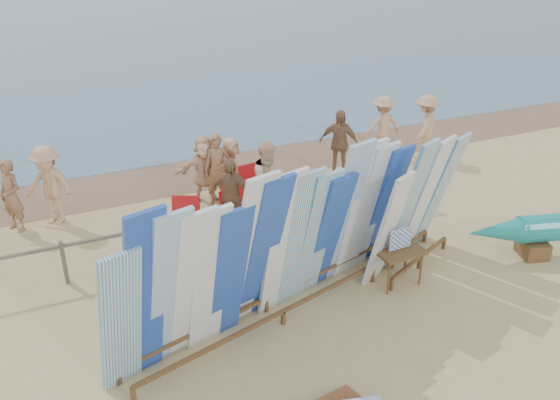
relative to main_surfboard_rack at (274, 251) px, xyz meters
name	(u,v)px	position (x,y,z in m)	size (l,w,h in m)	color
ground	(219,350)	(-1.15, -0.40, -1.35)	(160.00, 160.00, 0.00)	tan
wet_sand_strip	(130,182)	(-1.15, 6.80, -1.35)	(40.00, 2.60, 0.01)	#806048
fence	(168,233)	(-1.15, 2.60, -0.72)	(12.08, 0.08, 0.90)	#6D6252
main_surfboard_rack	(274,251)	(0.00, 0.00, 0.00)	(5.98, 2.31, 2.99)	brown
side_surfboard_rack	(415,208)	(3.17, 0.50, -0.09)	(2.53, 1.64, 2.78)	brown
vendor_table	(398,266)	(2.54, 0.03, -0.96)	(0.91, 0.66, 1.18)	brown
beach_chair_left	(185,229)	(-0.65, 3.22, -1.07)	(0.81, 0.82, 0.95)	red
beach_chair_right	(234,215)	(0.55, 3.53, -1.12)	(0.56, 0.58, 0.77)	red
stroller	(256,196)	(1.18, 3.76, -0.89)	(0.70, 0.91, 1.14)	red
beachgoer_4	(230,195)	(0.42, 3.31, -0.51)	(0.99, 0.43, 1.68)	#8C6042
beachgoer_5	(204,169)	(0.36, 4.99, -0.53)	(1.52, 0.49, 1.64)	beige
beachgoer_extra_0	(425,127)	(6.89, 5.14, -0.43)	(1.18, 0.49, 1.83)	tan
beachgoer_9	(382,126)	(5.92, 5.84, -0.48)	(1.12, 0.46, 1.73)	tan
beachgoer_3	(49,185)	(-3.12, 5.25, -0.43)	(1.19, 0.49, 1.84)	tan
beachgoer_6	(231,169)	(0.97, 4.81, -0.57)	(0.76, 0.36, 1.56)	tan
beachgoer_10	(339,143)	(4.04, 5.00, -0.45)	(1.06, 0.46, 1.80)	#8C6042
beachgoer_8	(269,182)	(1.35, 3.40, -0.40)	(0.92, 0.44, 1.90)	beige
beachgoer_1	(11,196)	(-3.92, 5.25, -0.53)	(0.60, 0.33, 1.64)	#8C6042
beachgoer_7	(218,170)	(0.58, 4.67, -0.47)	(0.64, 0.35, 1.76)	#8C6042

